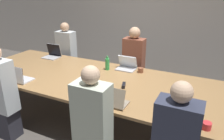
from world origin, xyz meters
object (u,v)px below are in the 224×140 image
object	(u,v)px
person_near_left	(2,95)
cup_far_center	(141,70)
laptop_near_midright	(112,100)
cup_near_right	(207,126)
person_far_center	(133,64)
laptop_near_left	(18,77)
bottle_far_center	(107,64)
person_near_midright	(92,128)
laptop_far_center	(127,65)
laptop_near_right	(179,117)
stapler	(124,85)
laptop_far_left	(53,54)
person_far_left	(67,55)

from	to	relation	value
person_near_left	cup_far_center	bearing A→B (deg)	-135.39
laptop_near_midright	cup_near_right	bearing A→B (deg)	179.46
person_far_center	laptop_near_left	xyz separation A→B (m)	(-1.24, -1.69, 0.14)
bottle_far_center	person_near_midright	distance (m)	1.58
laptop_far_center	laptop_near_right	distance (m)	1.66
laptop_far_center	stapler	xyz separation A→B (m)	(0.24, -0.69, -0.05)
person_near_midright	cup_near_right	bearing A→B (deg)	-160.27
laptop_far_center	cup_far_center	distance (m)	0.28
person_near_left	cup_near_right	bearing A→B (deg)	-173.14
person_far_center	person_near_midright	xyz separation A→B (m)	(0.32, -2.10, -0.01)
cup_far_center	laptop_far_left	world-z (taller)	laptop_far_left
person_near_midright	laptop_near_left	distance (m)	1.62
person_far_center	person_near_midright	distance (m)	2.12
laptop_near_midright	stapler	xyz separation A→B (m)	(-0.08, 0.54, -0.05)
person_far_center	person_near_left	world-z (taller)	person_far_center
laptop_near_right	person_far_left	bearing A→B (deg)	-31.21
cup_near_right	laptop_far_center	bearing A→B (deg)	138.45
laptop_near_midright	laptop_far_left	world-z (taller)	laptop_far_left
person_far_left	person_far_center	bearing A→B (deg)	1.03
person_far_left	laptop_near_right	world-z (taller)	person_far_left
person_far_center	laptop_near_midright	size ratio (longest dim) A/B	4.01
person_far_center	person_near_left	distance (m)	2.36
person_near_midright	person_near_left	xyz separation A→B (m)	(-1.54, 0.08, 0.01)
laptop_near_left	bottle_far_center	bearing A→B (deg)	-133.38
person_far_center	cup_near_right	bearing A→B (deg)	-49.72
laptop_far_center	stapler	bearing A→B (deg)	-70.91
bottle_far_center	person_near_midright	xyz separation A→B (m)	(0.57, -1.46, -0.19)
laptop_far_center	stapler	size ratio (longest dim) A/B	2.13
person_far_center	stapler	distance (m)	1.19
laptop_far_left	person_near_left	bearing A→B (deg)	-76.68
stapler	person_far_left	bearing A→B (deg)	130.99
cup_far_center	bottle_far_center	xyz separation A→B (m)	(-0.56, -0.14, 0.07)
laptop_near_left	person_far_left	bearing A→B (deg)	-78.11
laptop_near_right	stapler	xyz separation A→B (m)	(-0.87, 0.54, -0.04)
laptop_near_midright	person_far_left	distance (m)	2.56
cup_far_center	person_near_midright	bearing A→B (deg)	-89.91
person_far_center	person_near_left	bearing A→B (deg)	-121.20
laptop_near_right	person_near_left	size ratio (longest dim) A/B	0.25
laptop_far_left	laptop_near_right	size ratio (longest dim) A/B	0.91
laptop_near_midright	cup_near_right	size ratio (longest dim) A/B	3.72
person_far_center	cup_near_right	xyz separation A→B (m)	(1.44, -1.70, 0.10)
bottle_far_center	laptop_near_right	xyz separation A→B (m)	(1.40, -1.05, -0.04)
laptop_far_center	person_far_left	bearing A→B (deg)	165.18
bottle_far_center	laptop_near_left	xyz separation A→B (m)	(-0.99, -1.05, -0.03)
person_near_midright	laptop_far_left	size ratio (longest dim) A/B	4.33
cup_far_center	laptop_near_right	world-z (taller)	laptop_near_right
person_near_midright	laptop_near_right	bearing A→B (deg)	-154.06
person_far_center	cup_far_center	xyz separation A→B (m)	(0.31, -0.50, 0.11)
laptop_near_right	laptop_far_left	bearing A→B (deg)	-23.61
person_far_left	laptop_far_center	bearing A→B (deg)	-14.82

